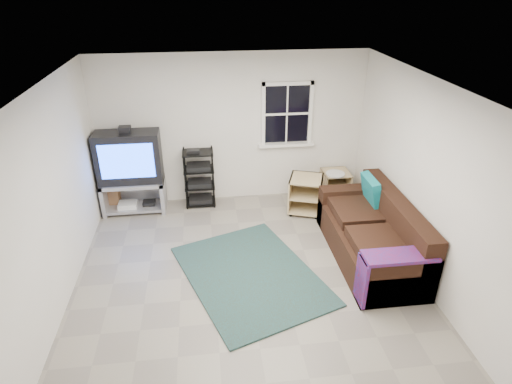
{
  "coord_description": "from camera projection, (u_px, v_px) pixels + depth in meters",
  "views": [
    {
      "loc": [
        -0.48,
        -4.72,
        3.7
      ],
      "look_at": [
        0.18,
        0.4,
        1.05
      ],
      "focal_mm": 30.0,
      "sensor_mm": 36.0,
      "label": 1
    }
  ],
  "objects": [
    {
      "name": "room",
      "position": [
        287.0,
        118.0,
        7.34
      ],
      "size": [
        4.6,
        4.62,
        4.6
      ],
      "color": "gray",
      "rests_on": "ground"
    },
    {
      "name": "tv_unit",
      "position": [
        130.0,
        166.0,
        7.11
      ],
      "size": [
        1.04,
        0.52,
        1.53
      ],
      "color": "#A1A0A9",
      "rests_on": "ground"
    },
    {
      "name": "av_rack",
      "position": [
        200.0,
        181.0,
        7.48
      ],
      "size": [
        0.52,
        0.38,
        1.04
      ],
      "color": "black",
      "rests_on": "ground"
    },
    {
      "name": "side_table_left",
      "position": [
        306.0,
        193.0,
        7.33
      ],
      "size": [
        0.69,
        0.69,
        0.64
      ],
      "rotation": [
        0.0,
        0.0,
        -0.33
      ],
      "color": "tan",
      "rests_on": "ground"
    },
    {
      "name": "side_table_right",
      "position": [
        335.0,
        182.0,
        7.78
      ],
      "size": [
        0.47,
        0.5,
        0.55
      ],
      "rotation": [
        0.0,
        0.0,
        0.0
      ],
      "color": "tan",
      "rests_on": "ground"
    },
    {
      "name": "sofa",
      "position": [
        373.0,
        236.0,
        6.1
      ],
      "size": [
        0.97,
        2.18,
        1.0
      ],
      "color": "black",
      "rests_on": "ground"
    },
    {
      "name": "shag_rug",
      "position": [
        251.0,
        275.0,
        5.86
      ],
      "size": [
        2.23,
        2.59,
        0.03
      ],
      "primitive_type": "cube",
      "rotation": [
        0.0,
        0.0,
        0.34
      ],
      "color": "black",
      "rests_on": "ground"
    },
    {
      "name": "paper_bag",
      "position": [
        111.0,
        197.0,
        7.47
      ],
      "size": [
        0.3,
        0.2,
        0.42
      ],
      "primitive_type": "cube",
      "rotation": [
        0.0,
        0.0,
        -0.06
      ],
      "color": "#956943",
      "rests_on": "ground"
    }
  ]
}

